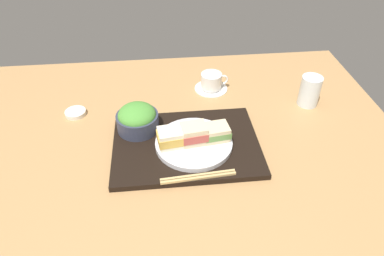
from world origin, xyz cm
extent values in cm
cube|color=tan|center=(0.00, 0.00, -1.50)|extent=(140.00, 100.00, 3.00)
cube|color=black|center=(1.49, -6.89, 0.90)|extent=(43.29, 31.29, 1.80)
cylinder|color=silver|center=(3.65, -8.19, 2.55)|extent=(22.70, 22.70, 1.50)
cube|color=#EFE5C1|center=(-3.03, -8.96, 3.93)|extent=(7.79, 6.70, 1.26)
cube|color=gold|center=(-3.03, -8.96, 5.92)|extent=(8.31, 7.06, 2.73)
cube|color=#EFE5C1|center=(-3.03, -8.96, 7.92)|extent=(7.79, 6.70, 1.26)
cube|color=beige|center=(3.65, -8.19, 4.08)|extent=(7.79, 6.70, 1.57)
cube|color=#B74C42|center=(3.65, -8.19, 6.15)|extent=(8.07, 7.10, 2.56)
cube|color=beige|center=(3.65, -8.19, 8.22)|extent=(7.79, 6.70, 1.57)
cube|color=beige|center=(10.34, -7.42, 3.90)|extent=(7.79, 6.70, 1.21)
cube|color=#669347|center=(10.34, -7.42, 5.51)|extent=(8.35, 6.90, 2.00)
cube|color=beige|center=(10.34, -7.42, 7.11)|extent=(7.79, 6.70, 1.21)
cylinder|color=#33384C|center=(-12.70, 1.30, 4.46)|extent=(12.92, 12.92, 5.32)
ellipsoid|color=#4C9338|center=(-12.70, 1.30, 7.11)|extent=(11.60, 11.60, 6.38)
cube|color=tan|center=(3.46, -21.78, 2.15)|extent=(20.38, 2.21, 0.70)
cube|color=tan|center=(3.38, -20.79, 2.15)|extent=(20.38, 2.21, 0.70)
cylinder|color=white|center=(13.63, 24.30, 0.40)|extent=(12.14, 12.14, 0.80)
cylinder|color=white|center=(13.63, 24.30, 3.59)|extent=(7.63, 7.63, 5.58)
cylinder|color=black|center=(13.63, 24.30, 5.98)|extent=(7.02, 7.02, 0.40)
torus|color=white|center=(18.04, 24.52, 3.59)|extent=(3.96, 0.99, 3.92)
cylinder|color=silver|center=(45.69, 11.41, 5.33)|extent=(6.95, 6.95, 10.66)
cylinder|color=silver|center=(-34.05, 13.37, 0.71)|extent=(6.95, 6.95, 1.42)
camera|label=1|loc=(-4.96, -85.34, 71.07)|focal=32.93mm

